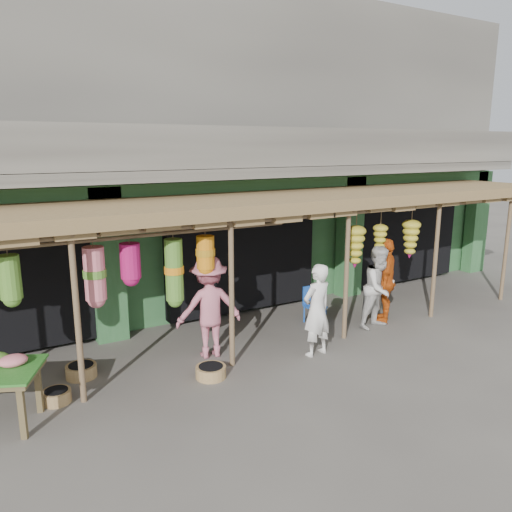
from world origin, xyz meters
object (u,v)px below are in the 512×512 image
blue_chair (313,302)px  person_vendor (385,281)px  person_shopper (209,307)px  person_right (380,287)px  person_front (317,310)px

blue_chair → person_vendor: size_ratio=0.43×
person_vendor → person_shopper: person_shopper is taller
person_right → person_vendor: bearing=22.2°
person_right → person_shopper: person_shopper is taller
person_vendor → person_front: bearing=-27.0°
person_front → person_right: (1.97, 0.47, 0.02)m
person_vendor → person_shopper: size_ratio=1.00×
person_front → person_shopper: bearing=-37.5°
person_right → person_shopper: bearing=164.9°
person_front → person_vendor: person_vendor is taller
blue_chair → person_shopper: (-2.66, -0.46, 0.48)m
person_right → person_vendor: (0.35, 0.20, 0.05)m
blue_chair → person_right: 1.43m
person_front → person_shopper: 1.93m
person_front → blue_chair: bearing=-133.0°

